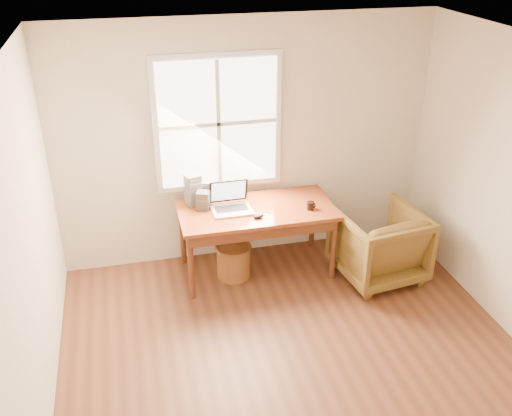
# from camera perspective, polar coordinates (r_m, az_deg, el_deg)

# --- Properties ---
(room_shell) EXTENTS (4.04, 4.54, 2.64)m
(room_shell) POSITION_cam_1_polar(r_m,az_deg,el_deg) (4.19, 5.07, -3.09)
(room_shell) COLOR brown
(room_shell) RESTS_ON ground
(desk) EXTENTS (1.60, 0.80, 0.04)m
(desk) POSITION_cam_1_polar(r_m,az_deg,el_deg) (5.85, 0.04, -0.19)
(desk) COLOR brown
(desk) RESTS_ON room_shell
(armchair) EXTENTS (0.92, 0.94, 0.76)m
(armchair) POSITION_cam_1_polar(r_m,az_deg,el_deg) (6.07, 12.19, -3.56)
(armchair) COLOR brown
(armchair) RESTS_ON room_shell
(wicker_stool) EXTENTS (0.46, 0.46, 0.35)m
(wicker_stool) POSITION_cam_1_polar(r_m,az_deg,el_deg) (6.03, -2.26, -5.37)
(wicker_stool) COLOR brown
(wicker_stool) RESTS_ON room_shell
(laptop) EXTENTS (0.37, 0.39, 0.28)m
(laptop) POSITION_cam_1_polar(r_m,az_deg,el_deg) (5.72, -2.44, 0.86)
(laptop) COLOR #B7BABF
(laptop) RESTS_ON desk
(mouse) EXTENTS (0.11, 0.08, 0.04)m
(mouse) POSITION_cam_1_polar(r_m,az_deg,el_deg) (5.65, 0.22, -0.85)
(mouse) COLOR black
(mouse) RESTS_ON desk
(coffee_mug) EXTENTS (0.10, 0.10, 0.08)m
(coffee_mug) POSITION_cam_1_polar(r_m,az_deg,el_deg) (5.83, 5.47, 0.24)
(coffee_mug) COLOR black
(coffee_mug) RESTS_ON desk
(cd_stack_a) EXTENTS (0.16, 0.15, 0.27)m
(cd_stack_a) POSITION_cam_1_polar(r_m,az_deg,el_deg) (6.01, -6.12, 2.03)
(cd_stack_a) COLOR #AAADB5
(cd_stack_a) RESTS_ON desk
(cd_stack_b) EXTENTS (0.16, 0.15, 0.19)m
(cd_stack_b) POSITION_cam_1_polar(r_m,az_deg,el_deg) (5.82, -5.32, 0.78)
(cd_stack_b) COLOR #27272C
(cd_stack_b) RESTS_ON desk
(cd_stack_c) EXTENTS (0.18, 0.17, 0.33)m
(cd_stack_c) POSITION_cam_1_polar(r_m,az_deg,el_deg) (5.89, -6.29, 1.81)
(cd_stack_c) COLOR #A9ABB7
(cd_stack_c) RESTS_ON desk
(cd_stack_d) EXTENTS (0.19, 0.18, 0.20)m
(cd_stack_d) POSITION_cam_1_polar(r_m,az_deg,el_deg) (6.03, -4.71, 1.85)
(cd_stack_d) COLOR #B8BCC4
(cd_stack_d) RESTS_ON desk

